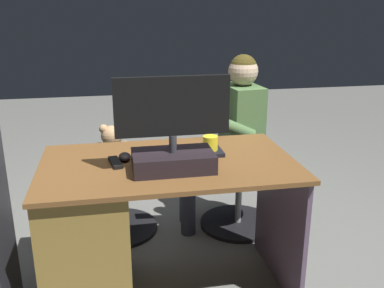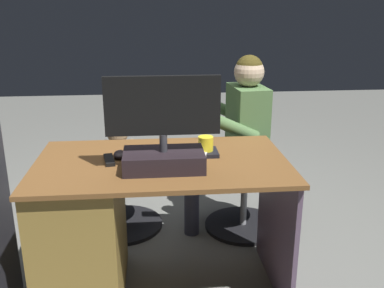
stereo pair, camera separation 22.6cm
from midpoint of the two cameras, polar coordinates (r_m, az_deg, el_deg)
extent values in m
plane|color=slate|center=(2.75, -6.18, -14.66)|extent=(10.00, 10.00, 0.00)
cube|color=brown|center=(2.15, -6.12, -2.63)|extent=(1.25, 0.74, 0.02)
cube|color=olive|center=(2.32, -16.27, -11.81)|extent=(0.40, 0.68, 0.72)
cube|color=#58455A|center=(2.42, 8.72, -9.86)|extent=(0.02, 0.66, 0.72)
cube|color=black|center=(2.03, -5.69, -2.26)|extent=(0.38, 0.22, 0.09)
cylinder|color=#333338|center=(2.00, -5.76, -0.02)|extent=(0.04, 0.04, 0.08)
cube|color=black|center=(1.96, -5.92, 4.90)|extent=(0.52, 0.02, 0.27)
cube|color=black|center=(1.97, -5.96, 4.99)|extent=(0.48, 0.00, 0.24)
cube|color=black|center=(2.22, -4.26, -1.32)|extent=(0.42, 0.14, 0.02)
ellipsoid|color=#302829|center=(2.19, -11.75, -1.68)|extent=(0.06, 0.10, 0.04)
cylinder|color=yellow|center=(2.23, -0.49, -0.16)|extent=(0.08, 0.08, 0.09)
cube|color=black|center=(2.15, -13.01, -2.43)|extent=(0.07, 0.16, 0.02)
cube|color=silver|center=(2.16, -3.29, -1.83)|extent=(0.29, 0.35, 0.02)
cylinder|color=black|center=(3.10, -11.91, -10.73)|extent=(0.55, 0.55, 0.03)
cylinder|color=gray|center=(3.01, -12.14, -7.59)|extent=(0.04, 0.04, 0.35)
cylinder|color=#394046|center=(2.93, -12.40, -3.95)|extent=(0.43, 0.43, 0.06)
ellipsoid|color=tan|center=(2.89, -12.56, -1.73)|extent=(0.17, 0.14, 0.18)
sphere|color=tan|center=(2.84, -12.76, 1.00)|extent=(0.13, 0.13, 0.13)
sphere|color=beige|center=(2.90, -12.72, 1.14)|extent=(0.05, 0.05, 0.05)
sphere|color=tan|center=(2.83, -11.87, 2.04)|extent=(0.06, 0.06, 0.06)
sphere|color=tan|center=(2.83, -13.78, 1.93)|extent=(0.06, 0.06, 0.06)
cylinder|color=tan|center=(2.90, -10.91, -0.76)|extent=(0.05, 0.14, 0.09)
cylinder|color=tan|center=(2.91, -14.28, -0.95)|extent=(0.05, 0.14, 0.09)
cylinder|color=tan|center=(3.00, -11.58, -2.17)|extent=(0.06, 0.11, 0.06)
cylinder|color=tan|center=(3.00, -13.30, -2.27)|extent=(0.06, 0.11, 0.06)
cylinder|color=black|center=(3.10, 3.90, -10.32)|extent=(0.52, 0.52, 0.03)
cylinder|color=gray|center=(3.01, 3.97, -7.17)|extent=(0.04, 0.04, 0.35)
cylinder|color=#4D4C4C|center=(2.93, 4.06, -3.53)|extent=(0.43, 0.43, 0.06)
cube|color=#4B6C3E|center=(2.84, 4.20, 2.20)|extent=(0.23, 0.34, 0.55)
sphere|color=tan|center=(2.76, 4.37, 9.48)|extent=(0.19, 0.19, 0.19)
sphere|color=#423815|center=(2.76, 4.38, 9.86)|extent=(0.17, 0.17, 0.17)
cylinder|color=#4B6C3E|center=(2.60, 1.55, 2.68)|extent=(0.44, 0.12, 0.25)
cylinder|color=#4B6C3E|center=(2.99, 0.73, 4.69)|extent=(0.44, 0.12, 0.25)
cylinder|color=#36384B|center=(2.81, 0.77, -3.36)|extent=(0.36, 0.15, 0.11)
cylinder|color=#36384B|center=(2.90, -2.77, -7.85)|extent=(0.10, 0.10, 0.44)
cylinder|color=#36384B|center=(2.98, 0.45, -2.12)|extent=(0.36, 0.15, 0.11)
cylinder|color=#36384B|center=(3.06, -2.89, -6.41)|extent=(0.10, 0.10, 0.44)
camera|label=1|loc=(0.11, -92.61, -0.85)|focal=40.70mm
camera|label=2|loc=(0.11, 87.39, 0.85)|focal=40.70mm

